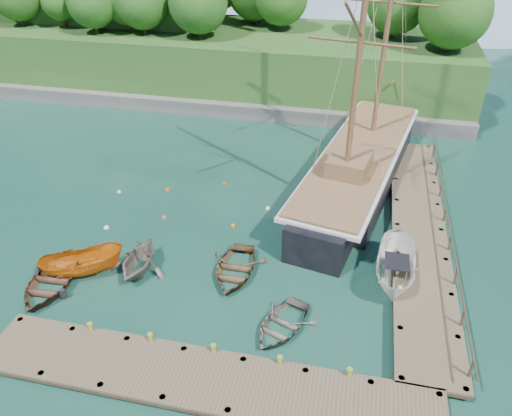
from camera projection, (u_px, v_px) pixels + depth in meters
The scene contains 24 objects.
ground at pixel (206, 281), 27.20m from camera, with size 160.00×160.00×0.00m, color #183D30.
dock_near at pixel (205, 380), 21.28m from camera, with size 20.00×3.20×1.10m.
dock_east at pixel (419, 229), 30.61m from camera, with size 3.20×24.00×1.10m.
bollard_0 at pixel (94, 339), 23.76m from camera, with size 0.26×0.26×0.45m, color olive.
bollard_1 at pixel (153, 350), 23.21m from camera, with size 0.26×0.26×0.45m, color olive.
bollard_2 at pixel (214, 361), 22.66m from camera, with size 0.26×0.26×0.45m, color olive.
bollard_3 at pixel (279, 373), 22.12m from camera, with size 0.26×0.26×0.45m, color olive.
bollard_4 at pixel (347, 385), 21.57m from camera, with size 0.26×0.26×0.45m, color olive.
rowboat_0 at pixel (51, 287), 26.82m from camera, with size 3.34×4.68×0.97m, color #523224.
rowboat_1 at pixel (140, 270), 28.00m from camera, with size 3.22×3.73×1.96m, color #686056.
rowboat_2 at pixel (235, 274), 27.74m from camera, with size 3.13×4.38×0.91m, color brown.
rowboat_3 at pixel (281, 329), 24.31m from camera, with size 2.73×3.82×0.79m, color #675D53.
motorboat_orange at pixel (85, 274), 27.71m from camera, with size 1.70×4.52×1.75m, color #C7600D.
cabin_boat_white at pixel (393, 282), 27.18m from camera, with size 2.07×5.51×2.13m, color white.
schooner at pixel (358, 171), 35.47m from camera, with size 8.75×27.10×19.99m.
mooring_buoy_0 at pixel (106, 228), 31.43m from camera, with size 0.35×0.35×0.35m, color white.
mooring_buoy_1 at pixel (164, 218), 32.41m from camera, with size 0.28×0.28×0.28m, color #E0591D.
mooring_buoy_2 at pixel (233, 226), 31.61m from camera, with size 0.29×0.29×0.29m, color #FC6F00.
mooring_buoy_3 at pixel (268, 209), 33.28m from camera, with size 0.35×0.35×0.35m, color silver.
mooring_buoy_4 at pixel (168, 190), 35.36m from camera, with size 0.33×0.33×0.33m, color #F74414.
mooring_buoy_5 at pixel (224, 184), 36.09m from camera, with size 0.28×0.28×0.28m, color #D35101.
mooring_buoy_6 at pixel (119, 192), 35.09m from camera, with size 0.30×0.30×0.30m, color silver.
mooring_buoy_7 at pixel (248, 253), 29.33m from camera, with size 0.34×0.34×0.34m, color #DD4D0B.
headland at pixel (175, 29), 52.22m from camera, with size 51.00×19.31×12.90m.
Camera 1 is at (7.15, -19.55, 18.17)m, focal length 35.00 mm.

